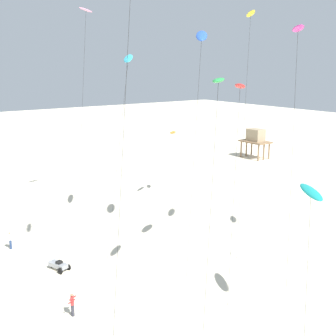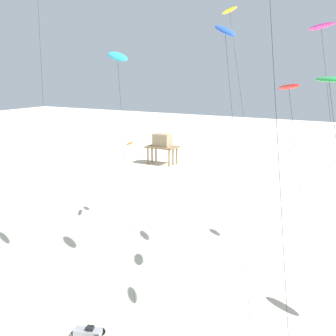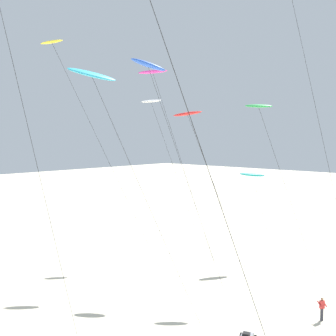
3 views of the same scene
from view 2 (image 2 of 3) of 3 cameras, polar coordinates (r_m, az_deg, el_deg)
The scene contains 10 objects.
kite_green at distance 25.17m, azimuth 20.57°, elevation 10.55°, with size 4.83×5.30×16.00m.
kite_orange at distance 45.80m, azimuth -5.08°, elevation 3.16°, with size 3.11×3.32×9.18m.
kite_magenta at distance 36.21m, azimuth 19.62°, elevation 16.93°, with size 5.58×5.92×19.84m.
kite_cyan at distance 34.49m, azimuth -6.69°, elevation 14.26°, with size 6.63×6.76×17.95m.
kite_blue at distance 32.94m, azimuth 7.57°, elevation 17.39°, with size 5.76×6.12×19.72m.
kite_yellow at distance 42.50m, azimuth 8.24°, elevation 19.12°, with size 7.82×8.25×22.03m.
kite_red at distance 31.14m, azimuth 15.71°, elevation 10.06°, with size 5.04×5.54×15.51m.
kite_pink at distance 38.98m, azimuth -16.80°, elevation 20.20°, with size 3.88×4.61×22.57m.
stilt_house at distance 75.73m, azimuth -0.75°, elevation 3.35°, with size 5.35×3.47×5.37m.
beach_buggy at distance 29.01m, azimuth -10.45°, elevation -20.55°, with size 2.12×1.44×0.82m.
Camera 2 is at (16.27, -15.04, 16.30)m, focal length 46.14 mm.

